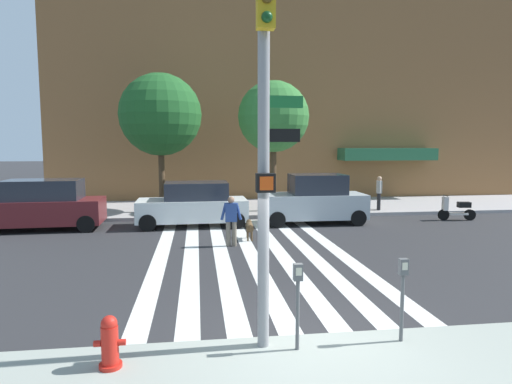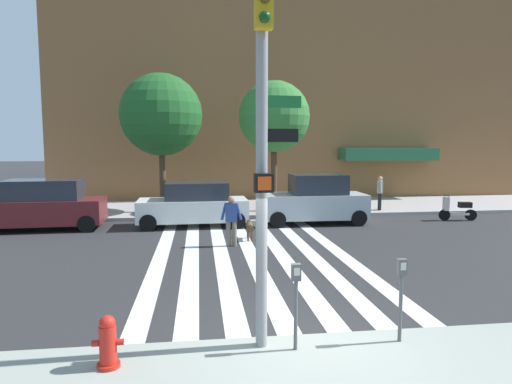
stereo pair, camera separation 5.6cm
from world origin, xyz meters
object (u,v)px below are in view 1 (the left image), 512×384
Objects in this scene: parked_car_third_in_line at (314,200)px; pedestrian_bystander at (379,191)px; parking_meter_curbside at (298,294)px; parked_scooter at (457,209)px; parking_meter_second_along at (403,288)px; parked_car_behind_first at (194,205)px; fire_hydrant at (110,342)px; street_tree_middle at (273,117)px; traffic_light_pole at (265,130)px; pedestrian_dog_walker at (231,218)px; dog_on_leash at (249,227)px; street_tree_nearest at (160,115)px; parked_car_near_curb at (40,206)px.

parked_car_third_in_line reaches higher than pedestrian_bystander.
parking_meter_curbside is 15.02m from parked_scooter.
parked_car_third_in_line is (1.64, 11.45, -0.05)m from parking_meter_second_along.
parked_car_behind_first is at bearing 179.98° from parked_car_third_in_line.
parked_car_third_in_line is at bearing 62.37° from fire_hydrant.
fire_hydrant is 13.23m from parked_car_third_in_line.
parked_scooter is 3.58m from pedestrian_bystander.
parked_scooter is 0.27× the size of street_tree_middle.
street_tree_middle reaches higher than traffic_light_pole.
street_tree_middle reaches higher than parked_car_third_in_line.
dog_on_leash is at bearing 53.20° from pedestrian_dog_walker.
traffic_light_pole is at bearing 177.69° from parking_meter_second_along.
pedestrian_dog_walker reaches higher than parking_meter_curbside.
parking_meter_second_along is 0.31× the size of parked_car_behind_first.
fire_hydrant is 0.17× the size of parked_car_behind_first.
parked_car_third_in_line is (5.03, -0.00, 0.10)m from parked_car_behind_first.
parking_meter_curbside reaches higher than parked_scooter.
traffic_light_pole is 0.90× the size of street_tree_nearest.
parked_car_behind_first is 0.69× the size of street_tree_nearest.
parked_car_near_curb reaches higher than pedestrian_bystander.
parking_meter_second_along is 0.21× the size of street_tree_nearest.
street_tree_middle reaches higher than parked_car_near_curb.
parking_meter_second_along is at bearing -111.75° from pedestrian_bystander.
fire_hydrant is 11.77m from parked_car_behind_first.
pedestrian_bystander is at bearing -5.21° from street_tree_middle.
parking_meter_curbside is at bearing -98.34° from street_tree_middle.
parking_meter_second_along is at bearing -125.37° from parked_scooter.
parked_scooter is (11.44, -0.13, -0.40)m from parked_car_behind_first.
parked_car_third_in_line is at bearing 81.87° from parking_meter_second_along.
parked_car_near_curb is at bearing 112.29° from fire_hydrant.
street_tree_middle reaches higher than pedestrian_bystander.
parking_meter_curbside is at bearing -177.72° from parking_meter_second_along.
traffic_light_pole is 0.94× the size of street_tree_middle.
parked_car_third_in_line is (10.93, -0.00, 0.02)m from parked_car_near_curb.
street_tree_middle is (2.10, 14.32, 3.57)m from parking_meter_curbside.
street_tree_nearest is at bearing 154.01° from parked_car_third_in_line.
pedestrian_dog_walker is 1.46× the size of dog_on_leash.
parked_car_near_curb is 1.12× the size of parked_car_third_in_line.
parked_car_third_in_line reaches higher than dog_on_leash.
parked_car_third_in_line is 5.34m from pedestrian_dog_walker.
parking_meter_second_along is at bearing 3.29° from fire_hydrant.
parked_car_behind_first reaches higher than pedestrian_bystander.
pedestrian_bystander is at bearing 62.44° from parking_meter_curbside.
street_tree_middle is at bearing 72.12° from dog_on_leash.
pedestrian_bystander reaches higher than dog_on_leash.
traffic_light_pole reaches higher than parking_meter_second_along.
pedestrian_bystander is at bearing 54.56° from fire_hydrant.
fire_hydrant is 9.41m from dog_on_leash.
pedestrian_bystander is (10.38, -0.85, -3.60)m from street_tree_nearest.
pedestrian_dog_walker is (7.14, -3.76, -0.03)m from parked_car_near_curb.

